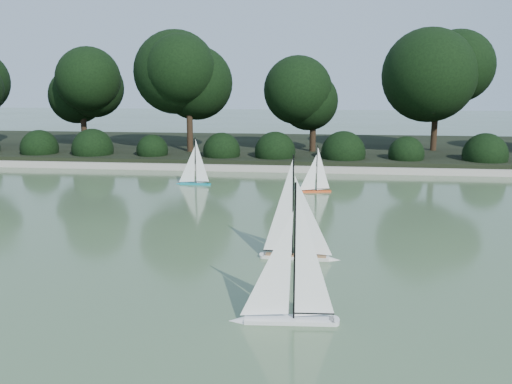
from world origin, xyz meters
The scene contains 9 objects.
ground centered at (0.00, 0.00, 0.00)m, with size 80.00×80.00×0.00m, color #324428.
pond_coping centered at (0.00, 9.00, 0.09)m, with size 40.00×0.35×0.18m, color gray.
far_bank centered at (0.00, 13.00, 0.15)m, with size 40.00×8.00×0.30m, color black.
tree_line centered at (1.23, 11.44, 2.64)m, with size 26.31×3.93×4.39m.
shrub_hedge centered at (0.00, 9.90, 0.45)m, with size 29.10×1.10×1.10m.
sailboat_white_a centered at (0.88, -1.34, 0.27)m, with size 1.27×0.28×1.73m.
sailboat_white_b centered at (1.03, 0.98, 0.26)m, with size 1.25×0.23×1.71m.
sailboat_orange centered at (1.10, 6.09, 0.19)m, with size 0.89×0.33×1.21m.
sailboat_teal centered at (-2.00, 6.74, 0.20)m, with size 0.96×0.22×1.30m.
Camera 1 is at (1.29, -7.38, 2.75)m, focal length 40.00 mm.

